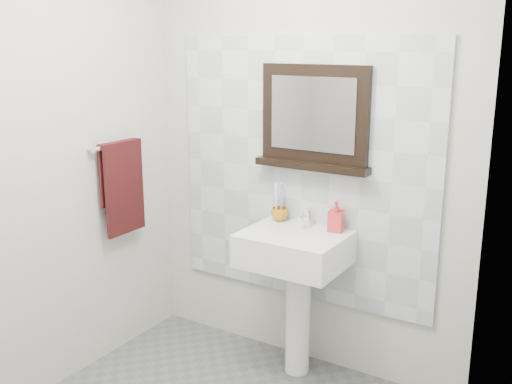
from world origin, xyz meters
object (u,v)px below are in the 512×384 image
pedestal_sink (295,264)px  hand_towel (122,180)px  toothbrush_cup (280,214)px  soap_dispenser (336,216)px  framed_mirror (314,120)px

pedestal_sink → hand_towel: size_ratio=1.75×
pedestal_sink → toothbrush_cup: 0.32m
soap_dispenser → hand_towel: hand_towel is taller
pedestal_sink → framed_mirror: (0.01, 0.19, 0.78)m
framed_mirror → pedestal_sink: bearing=-92.0°
toothbrush_cup → pedestal_sink: bearing=-38.6°
pedestal_sink → hand_towel: 1.13m
framed_mirror → hand_towel: framed_mirror is taller
soap_dispenser → hand_towel: 1.27m
framed_mirror → hand_towel: size_ratio=1.22×
toothbrush_cup → soap_dispenser: 0.36m
soap_dispenser → pedestal_sink: bearing=-151.0°
pedestal_sink → hand_towel: hand_towel is taller
pedestal_sink → soap_dispenser: size_ratio=5.64×
pedestal_sink → hand_towel: bearing=-165.9°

